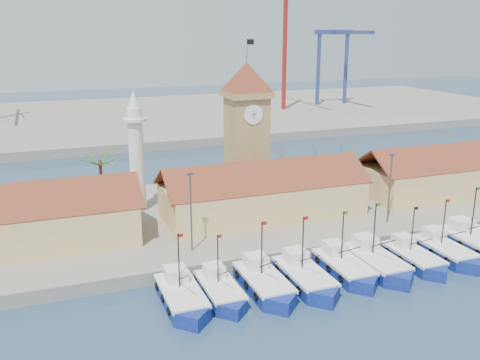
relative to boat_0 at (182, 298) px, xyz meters
name	(u,v)px	position (x,y,z in m)	size (l,w,h in m)	color
ground	(340,292)	(15.52, -2.93, -0.77)	(400.00, 400.00, 0.00)	#1B324A
quay	(252,211)	(15.52, 21.07, -0.02)	(140.00, 32.00, 1.50)	gray
terminal	(140,118)	(15.52, 107.07, 0.23)	(240.00, 80.00, 2.00)	gray
boat_0	(182,298)	(0.00, 0.00, 0.00)	(3.58, 9.81, 7.42)	navy
boat_1	(221,292)	(3.89, 0.03, -0.07)	(3.26, 8.92, 6.75)	navy
boat_2	(265,285)	(8.46, -0.22, 0.02)	(3.67, 10.05, 7.60)	navy
boat_3	(306,279)	(12.90, -0.50, 0.03)	(3.70, 10.14, 7.67)	navy
boat_4	(345,269)	(17.97, 0.21, 0.00)	(3.56, 9.75, 7.38)	navy
boat_5	(377,264)	(21.87, 0.03, 0.05)	(3.80, 10.41, 7.88)	navy
boat_6	(415,259)	(26.63, -0.29, -0.05)	(3.37, 9.23, 6.98)	navy
boat_7	(446,252)	(31.17, -0.05, -0.02)	(3.50, 9.59, 7.26)	navy
boat_8	(476,245)	(35.91, 0.36, 0.07)	(3.92, 10.73, 8.12)	navy
hall_left	(0,228)	(-16.48, 17.07, 3.22)	(31.20, 10.13, 7.61)	#E5BE7D
hall_center	(263,198)	(15.52, 17.07, 3.22)	(27.04, 10.13, 7.61)	#E5BE7D
hall_right	(456,175)	(47.52, 17.07, 3.22)	(31.20, 10.13, 7.61)	#E5BE7D
clock_tower	(247,130)	(15.52, 23.07, 11.19)	(5.80, 5.80, 22.70)	#A38E54
minaret	(136,151)	(0.52, 25.07, 8.96)	(3.00, 3.00, 16.30)	silver
palm_tree	(102,184)	(-4.48, 23.07, 5.48)	(5.60, 5.03, 8.39)	brown
lamp_posts	(294,196)	(16.02, 9.07, 5.71)	(80.70, 0.25, 9.03)	#3F3F44
crane_red_right	(287,31)	(58.32, 100.63, 23.99)	(1.00, 32.76, 40.99)	maroon
gantry	(339,47)	(77.52, 103.72, 19.27)	(13.00, 22.00, 23.20)	navy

